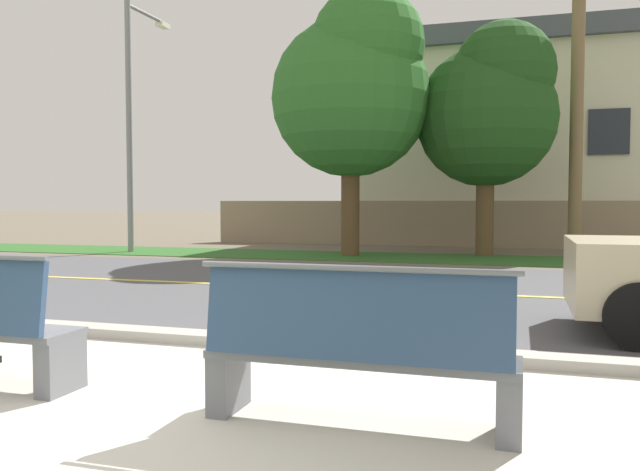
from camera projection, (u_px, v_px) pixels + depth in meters
name	position (u px, v px, depth m)	size (l,w,h in m)	color
ground_plane	(374.00, 279.00, 11.51)	(140.00, 140.00, 0.00)	#665B4C
sidewalk_pavement	(127.00, 410.00, 4.25)	(44.00, 3.60, 0.01)	beige
curb_edge	(246.00, 341.00, 6.11)	(44.00, 0.30, 0.11)	#ADA89E
street_asphalt	(353.00, 290.00, 10.07)	(52.00, 8.00, 0.01)	#515156
road_centre_line	(353.00, 289.00, 10.07)	(48.00, 0.14, 0.01)	#E0CC4C
far_verge_grass	(413.00, 258.00, 15.77)	(48.00, 2.80, 0.02)	#2D6026
bench_right	(357.00, 354.00, 3.88)	(1.90, 0.48, 1.01)	slate
streetlamp	(133.00, 108.00, 17.63)	(0.24, 2.10, 6.84)	gray
shade_tree_far_left	(355.00, 85.00, 16.12)	(3.99, 3.99, 6.59)	brown
shade_tree_left	(491.00, 106.00, 16.09)	(3.50, 3.50, 5.78)	brown
garden_wall	(413.00, 223.00, 20.17)	(13.00, 0.36, 1.40)	gray
house_across_street	(524.00, 142.00, 22.12)	(10.90, 6.91, 6.71)	beige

